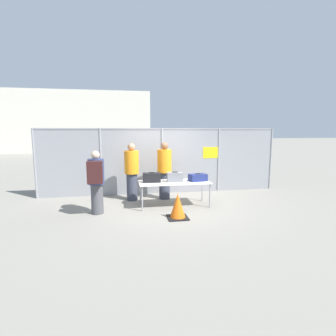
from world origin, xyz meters
name	(u,v)px	position (x,y,z in m)	size (l,w,h in m)	color
ground_plane	(171,206)	(0.00, 0.00, 0.00)	(120.00, 120.00, 0.00)	gray
fence_section	(162,160)	(0.01, 1.67, 1.20)	(8.40, 0.07, 2.30)	gray
inspection_table	(174,183)	(0.12, 0.05, 0.68)	(2.07, 0.85, 0.72)	silver
suitcase_black	(152,178)	(-0.55, 0.11, 0.86)	(0.53, 0.29, 0.30)	black
suitcase_grey	(175,177)	(0.14, 0.06, 0.86)	(0.48, 0.31, 0.30)	slate
suitcase_navy	(198,177)	(0.83, 0.06, 0.83)	(0.57, 0.41, 0.23)	navy
traveler_hooded	(96,180)	(-2.06, -0.36, 0.93)	(0.42, 0.65, 1.69)	#4C4C51
security_worker_near	(164,170)	(-0.04, 0.91, 0.96)	(0.46, 0.46, 1.85)	#383D4C
security_worker_far	(132,171)	(-1.09, 0.92, 0.94)	(0.45, 0.45, 1.82)	#383D4C
utility_trailer	(177,172)	(0.94, 3.61, 0.42)	(4.52, 2.34, 0.71)	silver
distant_hangar	(73,123)	(-6.78, 24.61, 3.05)	(16.73, 9.96, 6.10)	beige
traffic_cone	(178,207)	(-0.02, -1.05, 0.30)	(0.52, 0.52, 0.65)	black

